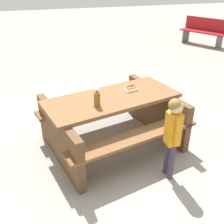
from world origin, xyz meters
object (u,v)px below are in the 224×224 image
at_px(soda_bottle, 97,98).
at_px(park_bench_mid, 204,31).
at_px(picnic_table, 112,117).
at_px(hotdog_tray, 131,89).
at_px(child_in_coat, 173,129).

bearing_deg(soda_bottle, park_bench_mid, 45.23).
xyz_separation_m(picnic_table, hotdog_tray, (0.31, 0.13, 0.34)).
relative_size(picnic_table, child_in_coat, 1.97).
height_order(picnic_table, park_bench_mid, park_bench_mid).
bearing_deg(child_in_coat, soda_bottle, 138.17).
relative_size(picnic_table, soda_bottle, 8.74).
relative_size(hotdog_tray, child_in_coat, 0.19).
bearing_deg(soda_bottle, child_in_coat, -41.83).
height_order(hotdog_tray, park_bench_mid, park_bench_mid).
xyz_separation_m(picnic_table, soda_bottle, (-0.25, -0.20, 0.41)).
height_order(picnic_table, child_in_coat, child_in_coat).
distance_m(picnic_table, child_in_coat, 0.99).
bearing_deg(picnic_table, hotdog_tray, 22.44).
distance_m(hotdog_tray, park_bench_mid, 6.22).
bearing_deg(picnic_table, park_bench_mid, 45.56).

